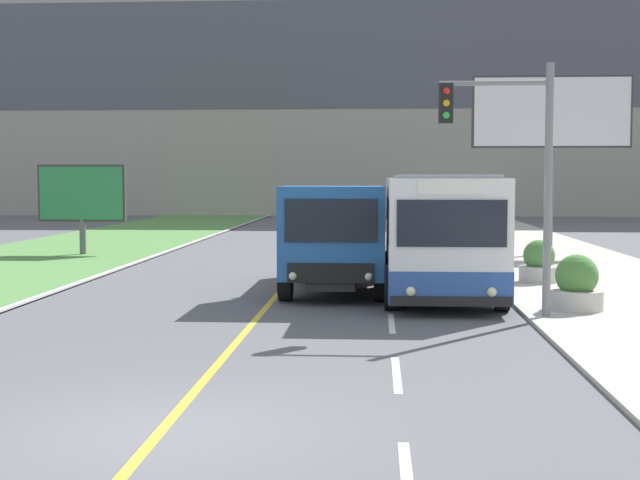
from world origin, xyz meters
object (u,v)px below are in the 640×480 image
car_distant (359,224)px  billboard_large (551,118)px  traffic_light_mast (513,156)px  planter_round_second (539,264)px  dump_truck (335,241)px  billboard_small (82,195)px  planter_round_near (577,286)px  city_bus (442,237)px

car_distant → billboard_large: (7.25, -8.77, 4.39)m
traffic_light_mast → billboard_large: (3.65, 15.24, 1.76)m
planter_round_second → billboard_large: bearing=77.6°
dump_truck → car_distant: 20.50m
dump_truck → billboard_small: billboard_small is taller
traffic_light_mast → planter_round_second: bearing=74.8°
car_distant → planter_round_near: bearing=-77.6°
billboard_small → planter_round_near: (15.18, -13.42, -1.63)m
dump_truck → billboard_large: 14.36m
city_bus → dump_truck: bearing=162.4°
dump_truck → car_distant: size_ratio=1.57×
city_bus → billboard_small: bearing=137.1°
planter_round_near → planter_round_second: planter_round_near is taller
car_distant → traffic_light_mast: size_ratio=0.83×
city_bus → dump_truck: (-2.53, 0.80, -0.15)m
planter_round_near → planter_round_second: (0.13, 5.10, -0.02)m
city_bus → planter_round_near: 3.41m
car_distant → planter_round_near: 23.69m
car_distant → traffic_light_mast: 24.41m
city_bus → traffic_light_mast: bearing=-65.7°
car_distant → planter_round_second: bearing=-73.9°
city_bus → billboard_small: billboard_small is taller
billboard_small → planter_round_near: billboard_small is taller
car_distant → traffic_light_mast: traffic_light_mast is taller
billboard_large → planter_round_near: billboard_large is taller
planter_round_near → planter_round_second: size_ratio=1.04×
traffic_light_mast → planter_round_near: 3.23m
traffic_light_mast → city_bus: bearing=114.3°
traffic_light_mast → planter_round_second: (1.62, 5.98, -2.75)m
dump_truck → billboard_large: size_ratio=1.02×
city_bus → car_distant: bearing=96.3°
dump_truck → planter_round_second: dump_truck is taller
dump_truck → planter_round_second: 5.96m
city_bus → planter_round_second: (2.85, 3.26, -0.92)m
city_bus → traffic_light_mast: traffic_light_mast is taller
dump_truck → planter_round_near: dump_truck is taller
city_bus → traffic_light_mast: (1.22, -2.71, 1.83)m
planter_round_second → planter_round_near: bearing=-91.4°
dump_truck → planter_round_near: 5.92m
dump_truck → billboard_small: 14.68m
city_bus → planter_round_second: 4.43m
planter_round_near → city_bus: bearing=145.9°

